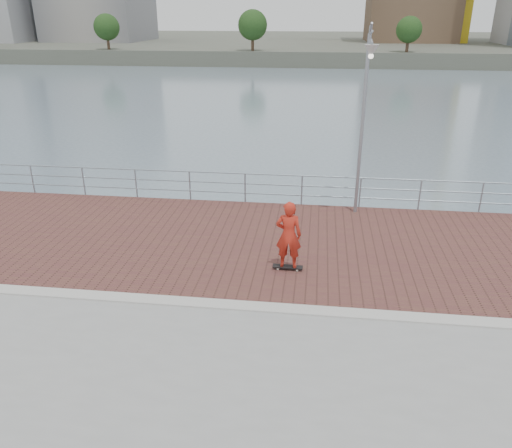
# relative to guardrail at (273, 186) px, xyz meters

# --- Properties ---
(water) EXTENTS (400.00, 400.00, 0.00)m
(water) POSITION_rel_guardrail_xyz_m (-0.00, -7.00, -2.69)
(water) COLOR slate
(water) RESTS_ON ground
(brick_lane) EXTENTS (40.00, 6.80, 0.02)m
(brick_lane) POSITION_rel_guardrail_xyz_m (-0.00, -3.40, -0.68)
(brick_lane) COLOR brown
(brick_lane) RESTS_ON seawall
(curb) EXTENTS (40.00, 0.40, 0.06)m
(curb) POSITION_rel_guardrail_xyz_m (-0.00, -7.00, -0.66)
(curb) COLOR #B7B5AD
(curb) RESTS_ON seawall
(far_shore) EXTENTS (320.00, 95.00, 2.50)m
(far_shore) POSITION_rel_guardrail_xyz_m (-0.00, 115.50, -1.44)
(far_shore) COLOR #4C5142
(far_shore) RESTS_ON ground
(guardrail) EXTENTS (39.06, 0.06, 1.13)m
(guardrail) POSITION_rel_guardrail_xyz_m (0.00, 0.00, 0.00)
(guardrail) COLOR #8C9EA8
(guardrail) RESTS_ON brick_lane
(street_lamp) EXTENTS (0.43, 1.25, 5.88)m
(street_lamp) POSITION_rel_guardrail_xyz_m (2.92, -0.93, 3.49)
(street_lamp) COLOR gray
(street_lamp) RESTS_ON brick_lane
(skateboard) EXTENTS (0.82, 0.23, 0.09)m
(skateboard) POSITION_rel_guardrail_xyz_m (0.87, -5.01, -0.60)
(skateboard) COLOR black
(skateboard) RESTS_ON brick_lane
(skateboarder) EXTENTS (0.69, 0.47, 1.87)m
(skateboarder) POSITION_rel_guardrail_xyz_m (0.87, -5.01, 0.35)
(skateboarder) COLOR red
(skateboarder) RESTS_ON skateboard
(shoreline_trees) EXTENTS (144.55, 4.96, 6.62)m
(shoreline_trees) POSITION_rel_guardrail_xyz_m (-1.21, 70.00, 3.56)
(shoreline_trees) COLOR #473323
(shoreline_trees) RESTS_ON far_shore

